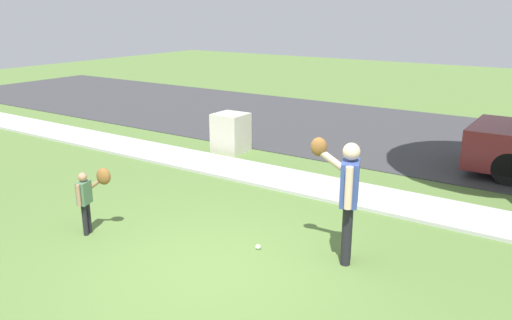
{
  "coord_description": "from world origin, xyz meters",
  "views": [
    {
      "loc": [
        3.85,
        -4.68,
        3.29
      ],
      "look_at": [
        -0.43,
        1.69,
        1.0
      ],
      "focal_mm": 35.98,
      "sensor_mm": 36.0,
      "label": 1
    }
  ],
  "objects_px": {
    "person_adult": "(346,190)",
    "utility_cabinet": "(231,133)",
    "person_child": "(90,192)",
    "baseball": "(258,247)"
  },
  "relations": [
    {
      "from": "person_adult",
      "to": "utility_cabinet",
      "type": "relative_size",
      "value": 1.81
    },
    {
      "from": "person_child",
      "to": "baseball",
      "type": "relative_size",
      "value": 13.77
    },
    {
      "from": "person_adult",
      "to": "baseball",
      "type": "bearing_deg",
      "value": -3.1
    },
    {
      "from": "utility_cabinet",
      "to": "person_adult",
      "type": "bearing_deg",
      "value": -38.33
    },
    {
      "from": "person_adult",
      "to": "person_child",
      "type": "bearing_deg",
      "value": -0.34
    },
    {
      "from": "person_child",
      "to": "utility_cabinet",
      "type": "bearing_deg",
      "value": 81.3
    },
    {
      "from": "person_adult",
      "to": "person_child",
      "type": "height_order",
      "value": "person_adult"
    },
    {
      "from": "person_child",
      "to": "baseball",
      "type": "xyz_separation_m",
      "value": [
        2.37,
        0.94,
        -0.63
      ]
    },
    {
      "from": "person_child",
      "to": "baseball",
      "type": "distance_m",
      "value": 2.63
    },
    {
      "from": "person_adult",
      "to": "person_child",
      "type": "distance_m",
      "value": 3.75
    }
  ]
}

